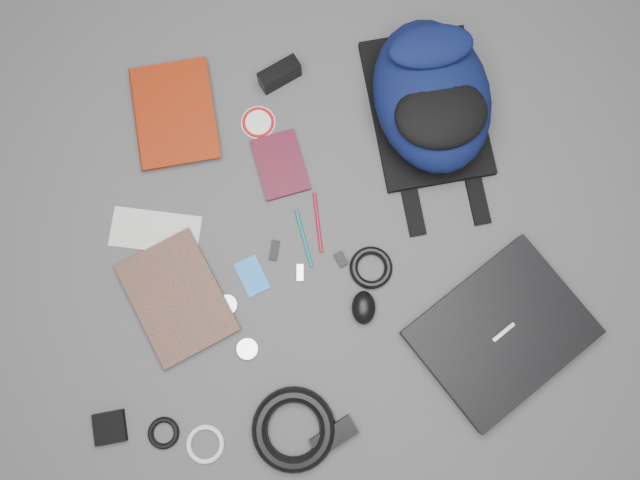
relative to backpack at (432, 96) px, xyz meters
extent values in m
plane|color=#4F4F51|center=(-0.33, -0.30, -0.09)|extent=(4.00, 4.00, 0.00)
cube|color=black|center=(0.07, -0.60, -0.07)|extent=(0.49, 0.46, 0.04)
imported|color=maroon|center=(-0.76, 0.09, -0.08)|extent=(0.21, 0.28, 0.03)
imported|color=#9F510B|center=(-0.81, -0.42, -0.08)|extent=(0.29, 0.34, 0.02)
cube|color=silver|center=(-0.74, -0.21, -0.09)|extent=(0.25, 0.16, 0.00)
cube|color=#3A0B18|center=(-0.40, -0.09, -0.09)|extent=(0.14, 0.18, 0.01)
cube|color=black|center=(-0.37, 0.15, -0.06)|extent=(0.12, 0.08, 0.06)
cylinder|color=white|center=(-0.44, 0.04, -0.09)|extent=(0.10, 0.10, 0.00)
cylinder|color=#0C5E6D|center=(-0.37, -0.29, -0.09)|extent=(0.03, 0.15, 0.01)
cylinder|color=maroon|center=(-0.33, -0.25, -0.09)|extent=(0.02, 0.16, 0.01)
cube|color=blue|center=(-0.52, -0.36, -0.09)|extent=(0.08, 0.11, 0.00)
cube|color=black|center=(-0.45, -0.31, -0.09)|extent=(0.03, 0.05, 0.01)
cube|color=silver|center=(-0.40, -0.37, -0.09)|extent=(0.02, 0.04, 0.01)
cube|color=black|center=(-0.29, -0.36, -0.09)|extent=(0.03, 0.04, 0.01)
ellipsoid|color=black|center=(-0.25, -0.49, -0.07)|extent=(0.07, 0.09, 0.04)
cylinder|color=silver|center=(-0.55, -0.54, -0.09)|extent=(0.06, 0.06, 0.01)
cylinder|color=#ADADB0|center=(-0.59, -0.42, -0.09)|extent=(0.07, 0.07, 0.01)
torus|color=black|center=(-0.22, -0.39, -0.08)|extent=(0.12, 0.12, 0.02)
cube|color=black|center=(-0.38, -0.78, -0.08)|extent=(0.12, 0.09, 0.03)
torus|color=black|center=(-0.47, -0.75, -0.07)|extent=(0.27, 0.27, 0.04)
cube|color=black|center=(-0.91, -0.67, -0.08)|extent=(0.08, 0.08, 0.02)
torus|color=black|center=(-0.78, -0.70, -0.09)|extent=(0.10, 0.10, 0.01)
torus|color=white|center=(-0.69, -0.75, -0.09)|extent=(0.09, 0.09, 0.01)
camera|label=1|loc=(-0.37, -0.55, 1.47)|focal=35.00mm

